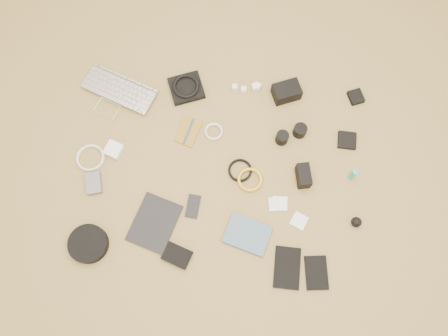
# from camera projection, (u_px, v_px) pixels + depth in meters

# --- Properties ---
(room_shell) EXTENTS (4.04, 4.04, 2.58)m
(room_shell) POSITION_uv_depth(u_px,v_px,m) (208.00, 3.00, 0.95)
(room_shell) COLOR olive
(room_shell) RESTS_ON ground
(laptop) EXTENTS (0.45, 0.38, 0.03)m
(laptop) POSITION_uv_depth(u_px,v_px,m) (114.00, 98.00, 2.24)
(laptop) COLOR silver
(laptop) RESTS_ON ground
(headphone_pouch) EXTENTS (0.21, 0.21, 0.03)m
(headphone_pouch) POSITION_uv_depth(u_px,v_px,m) (186.00, 88.00, 2.26)
(headphone_pouch) COLOR black
(headphone_pouch) RESTS_ON ground
(headphones) EXTENTS (0.16, 0.16, 0.02)m
(headphones) POSITION_uv_depth(u_px,v_px,m) (186.00, 86.00, 2.24)
(headphones) COLOR black
(headphones) RESTS_ON headphone_pouch
(charger_a) EXTENTS (0.03, 0.03, 0.03)m
(charger_a) POSITION_uv_depth(u_px,v_px,m) (244.00, 90.00, 2.26)
(charger_a) COLOR white
(charger_a) RESTS_ON ground
(charger_b) EXTENTS (0.04, 0.04, 0.03)m
(charger_b) POSITION_uv_depth(u_px,v_px,m) (255.00, 87.00, 2.26)
(charger_b) COLOR white
(charger_b) RESTS_ON ground
(charger_c) EXTENTS (0.04, 0.04, 0.03)m
(charger_c) POSITION_uv_depth(u_px,v_px,m) (257.00, 87.00, 2.26)
(charger_c) COLOR white
(charger_c) RESTS_ON ground
(charger_d) EXTENTS (0.03, 0.03, 0.03)m
(charger_d) POSITION_uv_depth(u_px,v_px,m) (235.00, 87.00, 2.27)
(charger_d) COLOR white
(charger_d) RESTS_ON ground
(dslr_camera) EXTENTS (0.16, 0.14, 0.08)m
(dslr_camera) POSITION_uv_depth(u_px,v_px,m) (286.00, 92.00, 2.23)
(dslr_camera) COLOR black
(dslr_camera) RESTS_ON ground
(lens_pouch) EXTENTS (0.09, 0.10, 0.03)m
(lens_pouch) POSITION_uv_depth(u_px,v_px,m) (356.00, 97.00, 2.25)
(lens_pouch) COLOR black
(lens_pouch) RESTS_ON ground
(notebook_olive) EXTENTS (0.13, 0.17, 0.01)m
(notebook_olive) POSITION_uv_depth(u_px,v_px,m) (189.00, 132.00, 2.20)
(notebook_olive) COLOR olive
(notebook_olive) RESTS_ON ground
(pen_blue) EXTENTS (0.04, 0.14, 0.01)m
(pen_blue) POSITION_uv_depth(u_px,v_px,m) (189.00, 131.00, 2.19)
(pen_blue) COLOR #133EA0
(pen_blue) RESTS_ON notebook_olive
(cable_white_a) EXTENTS (0.11, 0.11, 0.01)m
(cable_white_a) POSITION_uv_depth(u_px,v_px,m) (214.00, 132.00, 2.20)
(cable_white_a) COLOR silver
(cable_white_a) RESTS_ON ground
(lens_a) EXTENTS (0.07, 0.07, 0.07)m
(lens_a) POSITION_uv_depth(u_px,v_px,m) (282.00, 138.00, 2.16)
(lens_a) COLOR black
(lens_a) RESTS_ON ground
(lens_b) EXTENTS (0.07, 0.07, 0.06)m
(lens_b) POSITION_uv_depth(u_px,v_px,m) (300.00, 131.00, 2.17)
(lens_b) COLOR black
(lens_b) RESTS_ON ground
(card_reader) EXTENTS (0.09, 0.09, 0.02)m
(card_reader) POSITION_uv_depth(u_px,v_px,m) (347.00, 140.00, 2.18)
(card_reader) COLOR black
(card_reader) RESTS_ON ground
(power_brick) EXTENTS (0.10, 0.10, 0.03)m
(power_brick) POSITION_uv_depth(u_px,v_px,m) (114.00, 150.00, 2.16)
(power_brick) COLOR white
(power_brick) RESTS_ON ground
(cable_white_b) EXTENTS (0.16, 0.16, 0.01)m
(cable_white_b) POSITION_uv_depth(u_px,v_px,m) (91.00, 158.00, 2.16)
(cable_white_b) COLOR silver
(cable_white_b) RESTS_ON ground
(cable_black) EXTENTS (0.15, 0.15, 0.01)m
(cable_black) POSITION_uv_depth(u_px,v_px,m) (240.00, 171.00, 2.14)
(cable_black) COLOR black
(cable_black) RESTS_ON ground
(cable_yellow) EXTENTS (0.15, 0.15, 0.01)m
(cable_yellow) POSITION_uv_depth(u_px,v_px,m) (250.00, 180.00, 2.12)
(cable_yellow) COLOR gold
(cable_yellow) RESTS_ON ground
(flash) EXTENTS (0.08, 0.12, 0.08)m
(flash) POSITION_uv_depth(u_px,v_px,m) (303.00, 176.00, 2.09)
(flash) COLOR black
(flash) RESTS_ON ground
(lens_cleaner) EXTENTS (0.03, 0.03, 0.09)m
(lens_cleaner) POSITION_uv_depth(u_px,v_px,m) (353.00, 174.00, 2.09)
(lens_cleaner) COLOR #1AA9A9
(lens_cleaner) RESTS_ON ground
(battery_charger) EXTENTS (0.10, 0.12, 0.03)m
(battery_charger) POSITION_uv_depth(u_px,v_px,m) (94.00, 183.00, 2.11)
(battery_charger) COLOR slate
(battery_charger) RESTS_ON ground
(tablet) EXTENTS (0.26, 0.29, 0.01)m
(tablet) POSITION_uv_depth(u_px,v_px,m) (154.00, 223.00, 2.06)
(tablet) COLOR black
(tablet) RESTS_ON ground
(phone) EXTENTS (0.07, 0.12, 0.01)m
(phone) POSITION_uv_depth(u_px,v_px,m) (193.00, 206.00, 2.08)
(phone) COLOR black
(phone) RESTS_ON ground
(filter_case_left) EXTENTS (0.08, 0.08, 0.01)m
(filter_case_left) POSITION_uv_depth(u_px,v_px,m) (276.00, 204.00, 2.09)
(filter_case_left) COLOR silver
(filter_case_left) RESTS_ON ground
(filter_case_mid) EXTENTS (0.07, 0.07, 0.01)m
(filter_case_mid) POSITION_uv_depth(u_px,v_px,m) (280.00, 204.00, 2.09)
(filter_case_mid) COLOR silver
(filter_case_mid) RESTS_ON ground
(filter_case_right) EXTENTS (0.09, 0.09, 0.01)m
(filter_case_right) POSITION_uv_depth(u_px,v_px,m) (299.00, 221.00, 2.06)
(filter_case_right) COLOR silver
(filter_case_right) RESTS_ON ground
(air_blower) EXTENTS (0.06, 0.06, 0.05)m
(air_blower) POSITION_uv_depth(u_px,v_px,m) (356.00, 222.00, 2.04)
(air_blower) COLOR black
(air_blower) RESTS_ON ground
(headphone_case) EXTENTS (0.21, 0.21, 0.05)m
(headphone_case) POSITION_uv_depth(u_px,v_px,m) (88.00, 244.00, 2.01)
(headphone_case) COLOR black
(headphone_case) RESTS_ON ground
(drive_case) EXTENTS (0.15, 0.12, 0.03)m
(drive_case) POSITION_uv_depth(u_px,v_px,m) (177.00, 255.00, 2.00)
(drive_case) COLOR black
(drive_case) RESTS_ON ground
(paperback) EXTENTS (0.23, 0.20, 0.02)m
(paperback) POSITION_uv_depth(u_px,v_px,m) (242.00, 250.00, 2.02)
(paperback) COLOR #466177
(paperback) RESTS_ON ground
(notebook_black_a) EXTENTS (0.12, 0.19, 0.01)m
(notebook_black_a) POSITION_uv_depth(u_px,v_px,m) (287.00, 268.00, 2.00)
(notebook_black_a) COLOR black
(notebook_black_a) RESTS_ON ground
(notebook_black_b) EXTENTS (0.12, 0.16, 0.01)m
(notebook_black_b) POSITION_uv_depth(u_px,v_px,m) (316.00, 273.00, 1.99)
(notebook_black_b) COLOR black
(notebook_black_b) RESTS_ON ground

